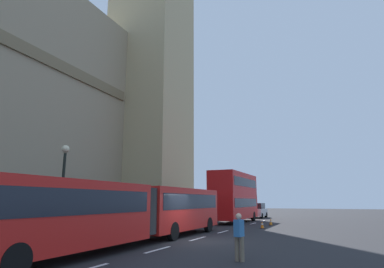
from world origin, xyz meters
The scene contains 9 objects.
ground_plane centered at (0.00, 0.00, 0.00)m, with size 160.00×160.00×0.00m, color #262628.
lane_centre_marking centered at (3.30, 0.00, 0.00)m, with size 34.40×0.16×0.01m.
articulated_bus centered at (-2.64, 1.99, 1.75)m, with size 18.40×2.54×2.90m.
double_decker_bus centered at (15.54, 2.00, 2.71)m, with size 9.59×2.54×4.90m.
sedan_lead centered at (25.36, 1.90, 0.91)m, with size 4.40×1.86×1.85m.
traffic_cone_west centered at (9.48, -1.97, 0.28)m, with size 0.36×0.36×0.58m.
traffic_cone_middle centered at (13.30, -1.95, 0.28)m, with size 0.36×0.36×0.58m.
street_lamp centered at (-3.08, 6.50, 3.06)m, with size 0.44×0.44×5.27m.
pedestrian_near_cones centered at (-4.88, -4.11, 0.91)m, with size 0.44×0.36×1.69m.
Camera 1 is at (-16.67, -7.43, 2.14)m, focal length 29.83 mm.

